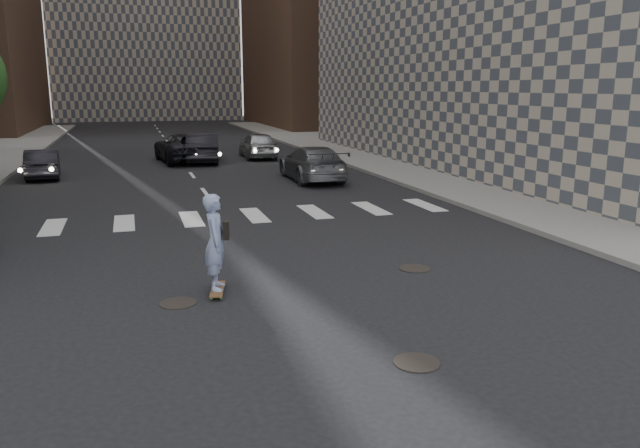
{
  "coord_description": "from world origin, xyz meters",
  "views": [
    {
      "loc": [
        -2.68,
        -10.32,
        4.02
      ],
      "look_at": [
        0.91,
        1.49,
        1.3
      ],
      "focal_mm": 35.0,
      "sensor_mm": 36.0,
      "label": 1
    }
  ],
  "objects_px": {
    "traffic_car_a": "(43,164)",
    "traffic_car_d": "(258,145)",
    "traffic_car_c": "(184,148)",
    "traffic_car_e": "(203,148)",
    "skateboarder": "(216,242)",
    "traffic_car_b": "(312,163)"
  },
  "relations": [
    {
      "from": "skateboarder",
      "to": "traffic_car_c",
      "type": "bearing_deg",
      "value": 98.47
    },
    {
      "from": "traffic_car_d",
      "to": "traffic_car_c",
      "type": "bearing_deg",
      "value": 11.87
    },
    {
      "from": "skateboarder",
      "to": "traffic_car_b",
      "type": "distance_m",
      "value": 15.53
    },
    {
      "from": "traffic_car_c",
      "to": "traffic_car_d",
      "type": "relative_size",
      "value": 1.26
    },
    {
      "from": "traffic_car_a",
      "to": "traffic_car_c",
      "type": "height_order",
      "value": "traffic_car_c"
    },
    {
      "from": "traffic_car_a",
      "to": "traffic_car_d",
      "type": "xyz_separation_m",
      "value": [
        10.89,
        5.26,
        0.1
      ]
    },
    {
      "from": "traffic_car_d",
      "to": "traffic_car_e",
      "type": "distance_m",
      "value": 3.53
    },
    {
      "from": "traffic_car_b",
      "to": "traffic_car_c",
      "type": "height_order",
      "value": "traffic_car_c"
    },
    {
      "from": "traffic_car_a",
      "to": "traffic_car_d",
      "type": "bearing_deg",
      "value": -159.06
    },
    {
      "from": "skateboarder",
      "to": "traffic_car_c",
      "type": "relative_size",
      "value": 0.36
    },
    {
      "from": "traffic_car_c",
      "to": "traffic_car_e",
      "type": "bearing_deg",
      "value": 145.87
    },
    {
      "from": "skateboarder",
      "to": "traffic_car_b",
      "type": "xyz_separation_m",
      "value": [
        6.11,
        14.27,
        -0.31
      ]
    },
    {
      "from": "traffic_car_d",
      "to": "skateboarder",
      "type": "bearing_deg",
      "value": 78.6
    },
    {
      "from": "traffic_car_e",
      "to": "traffic_car_a",
      "type": "bearing_deg",
      "value": 35.54
    },
    {
      "from": "traffic_car_c",
      "to": "traffic_car_d",
      "type": "xyz_separation_m",
      "value": [
        4.27,
        0.75,
        -0.02
      ]
    },
    {
      "from": "traffic_car_d",
      "to": "traffic_car_b",
      "type": "bearing_deg",
      "value": 95.05
    },
    {
      "from": "traffic_car_c",
      "to": "traffic_car_d",
      "type": "height_order",
      "value": "traffic_car_c"
    },
    {
      "from": "traffic_car_c",
      "to": "skateboarder",
      "type": "bearing_deg",
      "value": 80.31
    },
    {
      "from": "skateboarder",
      "to": "traffic_car_d",
      "type": "bearing_deg",
      "value": 88.49
    },
    {
      "from": "traffic_car_e",
      "to": "traffic_car_d",
      "type": "bearing_deg",
      "value": -151.22
    },
    {
      "from": "traffic_car_a",
      "to": "traffic_car_b",
      "type": "distance_m",
      "value": 12.15
    },
    {
      "from": "traffic_car_e",
      "to": "traffic_car_b",
      "type": "bearing_deg",
      "value": 122.85
    }
  ]
}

